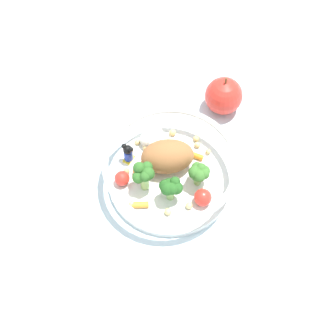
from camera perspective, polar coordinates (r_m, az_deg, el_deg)
name	(u,v)px	position (r m, az deg, el deg)	size (l,w,h in m)	color
ground_plane	(170,180)	(0.81, 0.29, -1.48)	(2.40, 2.40, 0.00)	silver
food_container	(167,166)	(0.78, -0.12, 0.30)	(0.22, 0.22, 0.07)	white
loose_apple	(224,96)	(0.88, 6.63, 8.53)	(0.07, 0.07, 0.08)	red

